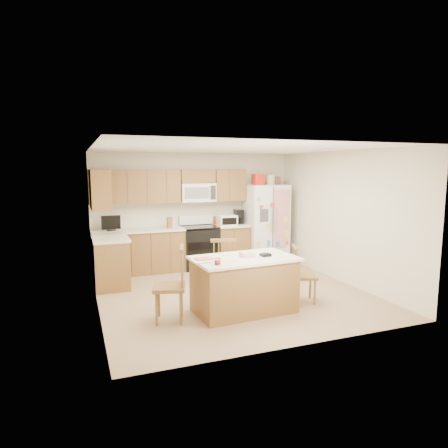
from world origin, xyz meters
name	(u,v)px	position (x,y,z in m)	size (l,w,h in m)	color
ground	(232,293)	(0.00, 0.00, 0.00)	(4.50, 4.50, 0.00)	#837353
room_shell	(232,212)	(0.00, 0.00, 1.44)	(4.60, 4.60, 2.52)	beige
cabinetry	(156,230)	(-0.98, 1.79, 0.91)	(3.36, 1.56, 2.15)	olive
stove	(199,246)	(0.00, 1.94, 0.47)	(0.76, 0.65, 1.13)	black
refrigerator	(265,223)	(1.57, 1.87, 0.92)	(0.90, 0.79, 2.04)	white
island	(244,284)	(-0.17, -0.90, 0.43)	(1.63, 1.01, 0.94)	olive
windsor_chair_left	(171,286)	(-1.29, -0.88, 0.51)	(0.56, 0.57, 1.08)	olive
windsor_chair_back	(223,269)	(-0.23, -0.14, 0.49)	(0.54, 0.53, 1.03)	olive
windsor_chair_right	(303,276)	(0.91, -0.82, 0.44)	(0.49, 0.50, 0.93)	olive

